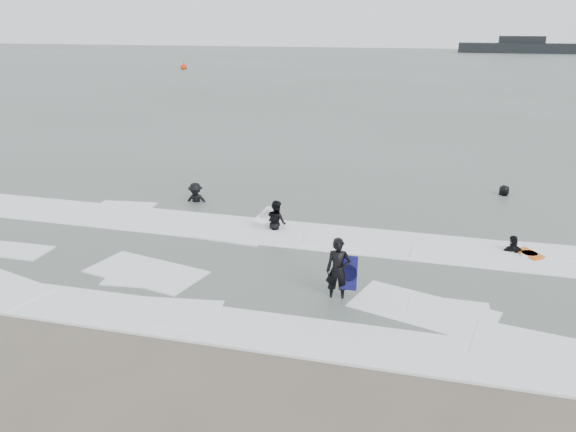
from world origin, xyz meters
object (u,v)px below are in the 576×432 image
(surfer_centre, at_px, (337,300))
(surfer_breaker, at_px, (196,203))
(vessel_horizon, at_px, (521,47))
(surfer_right_far, at_px, (503,196))
(surfer_wading, at_px, (277,230))
(surfer_right_near, at_px, (512,254))
(buoy, at_px, (184,67))

(surfer_centre, bearing_deg, surfer_breaker, 127.61)
(vessel_horizon, bearing_deg, surfer_right_far, -96.14)
(surfer_centre, bearing_deg, surfer_right_far, 56.65)
(surfer_breaker, bearing_deg, surfer_wading, -34.65)
(surfer_wading, xyz_separation_m, surfer_right_far, (8.42, 6.70, 0.00))
(surfer_right_near, height_order, surfer_right_far, surfer_right_near)
(surfer_centre, xyz_separation_m, surfer_wading, (-3.19, 4.84, 0.00))
(surfer_wading, xyz_separation_m, surfer_right_near, (8.17, -0.07, 0.00))
(surfer_centre, relative_size, surfer_breaker, 1.05)
(surfer_right_near, height_order, vessel_horizon, vessel_horizon)
(surfer_breaker, distance_m, vessel_horizon, 134.90)
(surfer_right_far, bearing_deg, vessel_horizon, -124.30)
(surfer_wading, distance_m, buoy, 75.41)
(surfer_right_near, distance_m, surfer_right_far, 6.77)
(surfer_breaker, relative_size, buoy, 1.06)
(surfer_centre, relative_size, surfer_wading, 1.08)
(surfer_breaker, xyz_separation_m, surfer_right_near, (12.37, -2.22, 0.00))
(surfer_right_far, bearing_deg, buoy, -81.88)
(surfer_breaker, bearing_deg, surfer_right_far, 12.30)
(surfer_wading, bearing_deg, surfer_right_near, -140.67)
(surfer_wading, height_order, vessel_horizon, vessel_horizon)
(buoy, bearing_deg, surfer_centre, -61.54)
(surfer_centre, height_order, vessel_horizon, vessel_horizon)
(surfer_wading, distance_m, surfer_right_far, 10.76)
(surfer_right_far, distance_m, vessel_horizon, 128.50)
(surfer_centre, distance_m, buoy, 81.18)
(surfer_wading, xyz_separation_m, surfer_breaker, (-4.20, 2.15, 0.00))
(surfer_wading, distance_m, surfer_breaker, 4.72)
(surfer_centre, bearing_deg, surfer_right_near, 34.81)
(surfer_right_far, height_order, buoy, buoy)
(surfer_wading, relative_size, surfer_right_near, 0.94)
(surfer_centre, xyz_separation_m, buoy, (-38.69, 71.37, 0.42))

